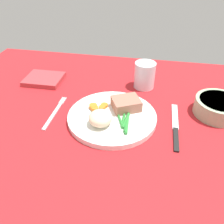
{
  "coord_description": "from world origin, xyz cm",
  "views": [
    {
      "loc": [
        10.42,
        -51.86,
        43.45
      ],
      "look_at": [
        0.51,
        -0.11,
        4.6
      ],
      "focal_mm": 36.92,
      "sensor_mm": 36.0,
      "label": 1
    }
  ],
  "objects_px": {
    "water_glass": "(144,77)",
    "napkin": "(44,79)",
    "dinner_plate": "(112,117)",
    "meat_portion": "(126,104)",
    "fork": "(55,112)",
    "knife": "(175,127)",
    "salad_bowl": "(219,106)"
  },
  "relations": [
    {
      "from": "dinner_plate",
      "to": "meat_portion",
      "type": "relative_size",
      "value": 3.28
    },
    {
      "from": "dinner_plate",
      "to": "napkin",
      "type": "height_order",
      "value": "napkin"
    },
    {
      "from": "dinner_plate",
      "to": "meat_portion",
      "type": "xyz_separation_m",
      "value": [
        0.03,
        0.04,
        0.02
      ]
    },
    {
      "from": "dinner_plate",
      "to": "knife",
      "type": "xyz_separation_m",
      "value": [
        0.18,
        -0.0,
        -0.01
      ]
    },
    {
      "from": "fork",
      "to": "water_glass",
      "type": "height_order",
      "value": "water_glass"
    },
    {
      "from": "knife",
      "to": "napkin",
      "type": "bearing_deg",
      "value": 158.78
    },
    {
      "from": "meat_portion",
      "to": "water_glass",
      "type": "distance_m",
      "value": 0.17
    },
    {
      "from": "dinner_plate",
      "to": "napkin",
      "type": "relative_size",
      "value": 1.94
    },
    {
      "from": "salad_bowl",
      "to": "napkin",
      "type": "relative_size",
      "value": 1.05
    },
    {
      "from": "fork",
      "to": "salad_bowl",
      "type": "bearing_deg",
      "value": 8.07
    },
    {
      "from": "dinner_plate",
      "to": "salad_bowl",
      "type": "relative_size",
      "value": 1.85
    },
    {
      "from": "dinner_plate",
      "to": "meat_portion",
      "type": "height_order",
      "value": "meat_portion"
    },
    {
      "from": "knife",
      "to": "water_glass",
      "type": "relative_size",
      "value": 2.28
    },
    {
      "from": "dinner_plate",
      "to": "knife",
      "type": "distance_m",
      "value": 0.18
    },
    {
      "from": "knife",
      "to": "salad_bowl",
      "type": "bearing_deg",
      "value": 35.54
    },
    {
      "from": "water_glass",
      "to": "napkin",
      "type": "height_order",
      "value": "water_glass"
    },
    {
      "from": "napkin",
      "to": "water_glass",
      "type": "bearing_deg",
      "value": 4.68
    },
    {
      "from": "knife",
      "to": "salad_bowl",
      "type": "xyz_separation_m",
      "value": [
        0.12,
        0.09,
        0.03
      ]
    },
    {
      "from": "water_glass",
      "to": "meat_portion",
      "type": "bearing_deg",
      "value": -103.72
    },
    {
      "from": "salad_bowl",
      "to": "napkin",
      "type": "distance_m",
      "value": 0.6
    },
    {
      "from": "fork",
      "to": "water_glass",
      "type": "bearing_deg",
      "value": 37.55
    },
    {
      "from": "meat_portion",
      "to": "knife",
      "type": "xyz_separation_m",
      "value": [
        0.15,
        -0.04,
        -0.03
      ]
    },
    {
      "from": "fork",
      "to": "salad_bowl",
      "type": "height_order",
      "value": "salad_bowl"
    },
    {
      "from": "salad_bowl",
      "to": "napkin",
      "type": "height_order",
      "value": "salad_bowl"
    },
    {
      "from": "water_glass",
      "to": "dinner_plate",
      "type": "bearing_deg",
      "value": -109.98
    },
    {
      "from": "knife",
      "to": "salad_bowl",
      "type": "distance_m",
      "value": 0.15
    },
    {
      "from": "fork",
      "to": "napkin",
      "type": "height_order",
      "value": "napkin"
    },
    {
      "from": "knife",
      "to": "fork",
      "type": "bearing_deg",
      "value": 179.71
    },
    {
      "from": "dinner_plate",
      "to": "salad_bowl",
      "type": "height_order",
      "value": "salad_bowl"
    },
    {
      "from": "fork",
      "to": "salad_bowl",
      "type": "distance_m",
      "value": 0.49
    },
    {
      "from": "dinner_plate",
      "to": "napkin",
      "type": "distance_m",
      "value": 0.34
    },
    {
      "from": "napkin",
      "to": "meat_portion",
      "type": "bearing_deg",
      "value": -22.9
    }
  ]
}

